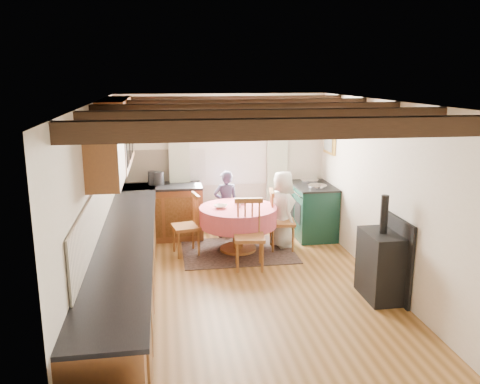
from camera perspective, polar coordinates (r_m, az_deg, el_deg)
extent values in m
cube|color=olive|center=(6.39, 1.14, -11.75)|extent=(3.60, 5.50, 0.00)
cube|color=white|center=(5.80, 1.25, 10.26)|extent=(3.60, 5.50, 0.00)
cube|color=silver|center=(8.64, -2.02, 3.28)|extent=(3.60, 0.00, 2.40)
cube|color=silver|center=(3.47, 9.42, -12.72)|extent=(3.60, 0.00, 2.40)
cube|color=silver|center=(5.95, -16.15, -1.92)|extent=(0.00, 5.50, 2.40)
cube|color=silver|center=(6.54, 16.92, -0.61)|extent=(0.00, 5.50, 2.40)
cube|color=black|center=(3.86, 6.55, 7.26)|extent=(3.60, 0.16, 0.16)
cube|color=black|center=(4.82, 3.37, 8.54)|extent=(3.60, 0.16, 0.16)
cube|color=black|center=(5.80, 1.25, 9.38)|extent=(3.60, 0.16, 0.16)
cube|color=black|center=(6.79, -0.27, 9.96)|extent=(3.60, 0.16, 0.16)
cube|color=black|center=(7.78, -1.40, 10.40)|extent=(3.60, 0.16, 0.16)
cube|color=beige|center=(6.23, -15.65, -1.20)|extent=(0.02, 4.50, 0.55)
cube|color=beige|center=(8.56, -8.67, 3.04)|extent=(1.40, 0.02, 0.55)
cube|color=brown|center=(6.15, -12.89, -8.67)|extent=(0.60, 5.30, 0.88)
cube|color=brown|center=(8.46, -8.81, -2.38)|extent=(1.30, 0.60, 0.88)
cube|color=black|center=(6.00, -12.93, -4.59)|extent=(0.64, 5.30, 0.04)
cube|color=black|center=(8.33, -8.92, 0.63)|extent=(1.30, 0.64, 0.04)
cube|color=brown|center=(6.97, -13.99, 6.69)|extent=(0.34, 1.80, 0.90)
cube|color=brown|center=(5.49, -15.23, 4.38)|extent=(0.34, 0.90, 0.70)
cube|color=white|center=(8.58, -1.36, 5.92)|extent=(1.34, 0.03, 1.54)
cube|color=white|center=(8.58, -1.37, 5.92)|extent=(1.20, 0.01, 1.40)
cube|color=#AFBEA4|center=(8.51, -6.96, 2.34)|extent=(0.35, 0.10, 2.10)
cube|color=#AFBEA4|center=(8.73, 4.27, 2.69)|extent=(0.35, 0.10, 2.10)
cylinder|color=black|center=(8.44, -1.31, 9.88)|extent=(2.00, 0.03, 0.03)
cube|color=gold|center=(8.53, 10.29, 6.34)|extent=(0.04, 0.50, 0.60)
cylinder|color=silver|center=(8.73, 4.88, 6.66)|extent=(0.30, 0.02, 0.30)
cube|color=black|center=(7.85, -0.22, -6.80)|extent=(1.73, 1.35, 0.01)
imported|color=#29273D|center=(8.38, -1.62, -1.39)|extent=(0.45, 0.32, 1.16)
imported|color=silver|center=(7.94, 4.91, -2.00)|extent=(0.46, 0.65, 1.23)
imported|color=silver|center=(7.58, -2.23, -1.68)|extent=(0.27, 0.27, 0.05)
imported|color=silver|center=(7.82, -0.01, -1.18)|extent=(0.25, 0.25, 0.06)
imported|color=silver|center=(7.65, -0.17, -1.39)|extent=(0.12, 0.12, 0.08)
cylinder|color=#262628|center=(8.37, -10.09, 1.60)|extent=(0.13, 0.13, 0.23)
cylinder|color=#262628|center=(8.38, -9.38, 1.59)|extent=(0.19, 0.19, 0.22)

